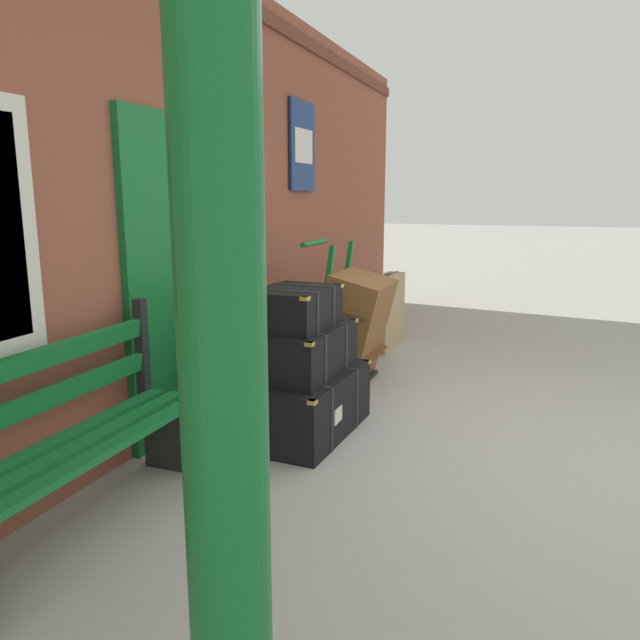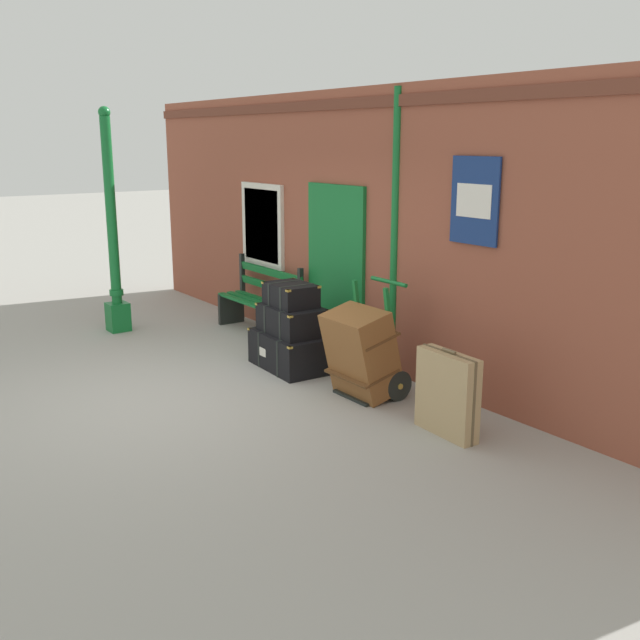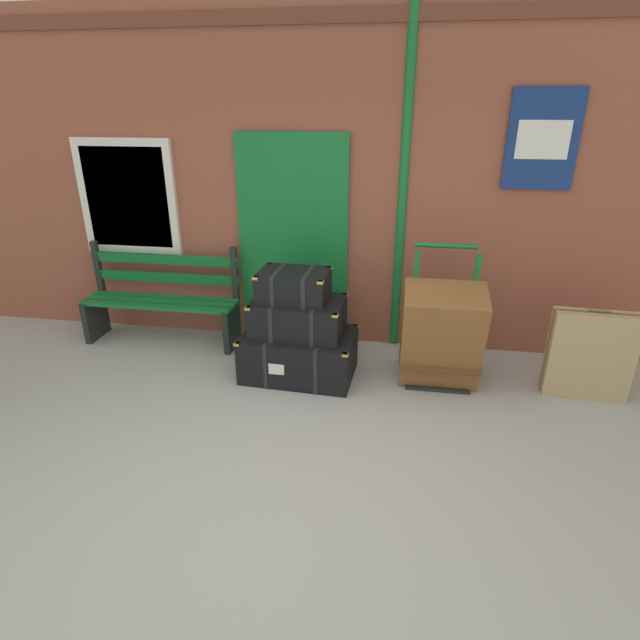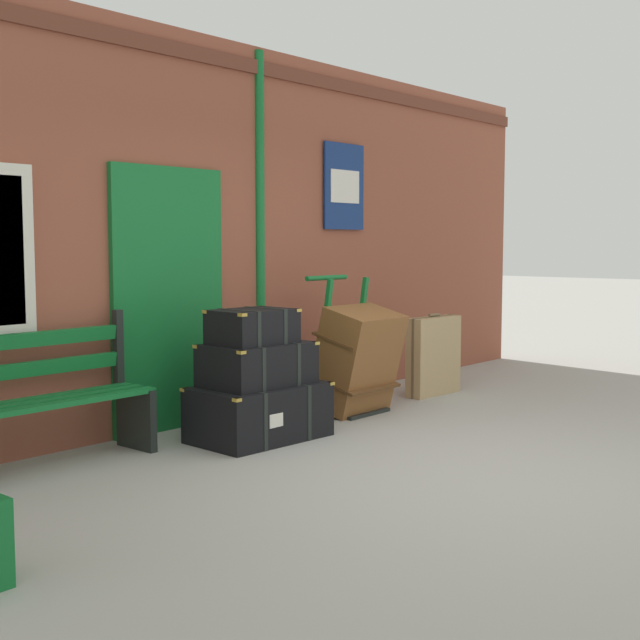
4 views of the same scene
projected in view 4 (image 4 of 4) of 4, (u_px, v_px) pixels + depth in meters
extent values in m
plane|color=#A3A099|center=(450.00, 473.00, 5.60)|extent=(60.00, 60.00, 0.00)
cube|color=brown|center=(184.00, 231.00, 7.13)|extent=(10.40, 0.30, 3.20)
cube|color=brown|center=(195.00, 53.00, 6.90)|extent=(10.40, 0.03, 0.12)
cube|color=#146B2D|center=(169.00, 299.00, 6.83)|extent=(1.10, 0.05, 2.10)
cube|color=#0C401B|center=(170.00, 300.00, 6.82)|extent=(0.06, 0.02, 2.10)
cylinder|color=#146B2D|center=(260.00, 231.00, 7.59)|extent=(0.09, 0.09, 3.14)
cube|color=navy|center=(344.00, 187.00, 8.42)|extent=(0.60, 0.02, 0.84)
cube|color=white|center=(345.00, 187.00, 8.41)|extent=(0.44, 0.01, 0.32)
cube|color=#146B2D|center=(54.00, 405.00, 5.56)|extent=(1.60, 0.09, 0.04)
cube|color=#146B2D|center=(42.00, 403.00, 5.65)|extent=(1.60, 0.09, 0.04)
cube|color=#146B2D|center=(31.00, 400.00, 5.74)|extent=(1.60, 0.09, 0.04)
cube|color=#146B2D|center=(25.00, 370.00, 5.76)|extent=(1.60, 0.05, 0.10)
cube|color=#146B2D|center=(24.00, 340.00, 5.74)|extent=(1.60, 0.05, 0.10)
cube|color=black|center=(136.00, 418.00, 6.24)|extent=(0.06, 0.40, 0.45)
cube|color=black|center=(118.00, 347.00, 6.33)|extent=(0.06, 0.06, 0.56)
cube|color=black|center=(259.00, 412.00, 6.55)|extent=(1.03, 0.69, 0.42)
cube|color=black|center=(237.00, 416.00, 6.38)|extent=(0.07, 0.65, 0.43)
cube|color=black|center=(280.00, 408.00, 6.71)|extent=(0.07, 0.65, 0.43)
cube|color=#B79338|center=(237.00, 400.00, 5.98)|extent=(0.05, 0.05, 0.02)
cube|color=#B79338|center=(331.00, 383.00, 6.67)|extent=(0.05, 0.05, 0.02)
cube|color=#B79338|center=(184.00, 390.00, 6.39)|extent=(0.05, 0.05, 0.02)
cube|color=#B79338|center=(277.00, 375.00, 7.08)|extent=(0.05, 0.05, 0.02)
cube|color=silver|center=(287.00, 418.00, 6.32)|extent=(0.36, 0.01, 0.10)
cube|color=black|center=(257.00, 364.00, 6.52)|extent=(0.83, 0.58, 0.32)
cube|color=black|center=(239.00, 367.00, 6.39)|extent=(0.06, 0.55, 0.33)
cube|color=black|center=(274.00, 362.00, 6.65)|extent=(0.06, 0.55, 0.33)
cube|color=#B79338|center=(241.00, 352.00, 6.06)|extent=(0.05, 0.05, 0.02)
cube|color=#B79338|center=(315.00, 343.00, 6.61)|extent=(0.05, 0.05, 0.02)
cube|color=#B79338|center=(197.00, 346.00, 6.40)|extent=(0.05, 0.05, 0.02)
cube|color=#B79338|center=(271.00, 338.00, 6.95)|extent=(0.05, 0.05, 0.02)
cube|color=black|center=(252.00, 326.00, 6.47)|extent=(0.62, 0.47, 0.26)
cube|color=black|center=(239.00, 328.00, 6.37)|extent=(0.06, 0.45, 0.27)
cube|color=black|center=(265.00, 325.00, 6.57)|extent=(0.06, 0.45, 0.27)
cube|color=#B79338|center=(242.00, 315.00, 6.12)|extent=(0.05, 0.05, 0.02)
cube|color=#B79338|center=(297.00, 310.00, 6.53)|extent=(0.05, 0.05, 0.02)
cube|color=#B79338|center=(206.00, 312.00, 6.39)|extent=(0.05, 0.05, 0.02)
cube|color=#B79338|center=(261.00, 308.00, 6.80)|extent=(0.05, 0.05, 0.02)
cube|color=black|center=(359.00, 412.00, 7.53)|extent=(0.56, 0.28, 0.03)
cube|color=#146B2D|center=(323.00, 347.00, 7.42)|extent=(0.04, 0.21, 1.19)
cube|color=#146B2D|center=(358.00, 342.00, 7.80)|extent=(0.04, 0.21, 1.19)
cylinder|color=#146B2D|center=(326.00, 278.00, 7.66)|extent=(0.54, 0.04, 0.04)
cylinder|color=black|center=(312.00, 397.00, 7.44)|extent=(0.04, 0.32, 0.32)
cylinder|color=#B79338|center=(312.00, 397.00, 7.44)|extent=(0.07, 0.06, 0.06)
cylinder|color=black|center=(358.00, 388.00, 7.93)|extent=(0.04, 0.32, 0.32)
cylinder|color=#B79338|center=(358.00, 388.00, 7.93)|extent=(0.07, 0.06, 0.06)
cube|color=brown|center=(357.00, 360.00, 7.50)|extent=(0.68, 0.64, 0.96)
cube|color=brown|center=(357.00, 381.00, 7.52)|extent=(0.70, 0.45, 0.13)
cube|color=brown|center=(357.00, 338.00, 7.48)|extent=(0.70, 0.45, 0.13)
cube|color=tan|center=(434.00, 356.00, 8.45)|extent=(0.68, 0.22, 0.77)
cylinder|color=brown|center=(434.00, 315.00, 8.41)|extent=(0.16, 0.04, 0.03)
cube|color=brown|center=(434.00, 356.00, 8.45)|extent=(0.69, 0.06, 0.78)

